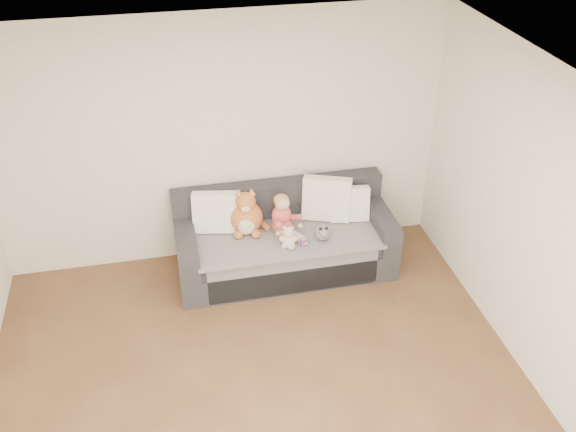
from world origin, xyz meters
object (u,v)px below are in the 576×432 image
object	(u,v)px
sofa	(284,242)
plush_cat	(247,216)
toddler	(284,218)
teddy_bear	(288,238)
sippy_cup	(303,241)

from	to	relation	value
sofa	plush_cat	distance (m)	0.51
toddler	plush_cat	size ratio (longest dim) A/B	0.88
sofa	teddy_bear	distance (m)	0.39
toddler	teddy_bear	distance (m)	0.24
toddler	plush_cat	distance (m)	0.37
plush_cat	sippy_cup	world-z (taller)	plush_cat
teddy_bear	sippy_cup	distance (m)	0.15
sofa	toddler	size ratio (longest dim) A/B	4.90
toddler	teddy_bear	xyz separation A→B (m)	(0.00, -0.22, -0.09)
sofa	teddy_bear	world-z (taller)	sofa
sofa	toddler	distance (m)	0.36
teddy_bear	plush_cat	bearing A→B (deg)	147.93
toddler	teddy_bear	world-z (taller)	toddler
sofa	plush_cat	bearing A→B (deg)	173.30
sofa	toddler	xyz separation A→B (m)	(-0.02, -0.08, 0.35)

